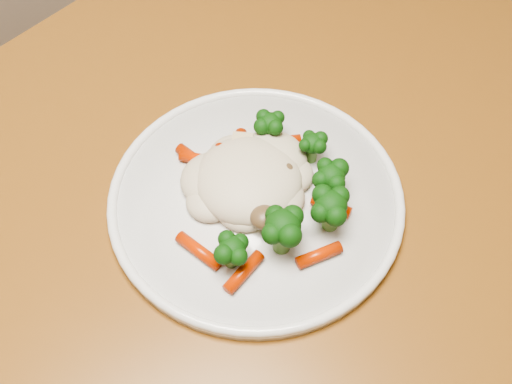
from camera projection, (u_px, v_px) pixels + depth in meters
dining_table at (271, 219)px, 0.77m from camera, size 1.25×1.01×0.75m
plate at (256, 200)px, 0.64m from camera, size 0.29×0.29×0.01m
meal at (266, 184)px, 0.62m from camera, size 0.18×0.19×0.05m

